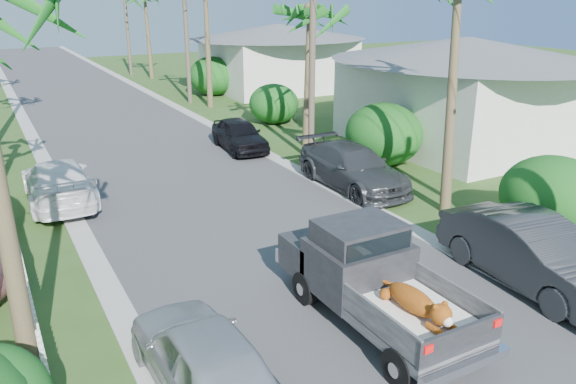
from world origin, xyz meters
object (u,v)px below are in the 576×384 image
parked_car_ln (204,359)px  utility_pole_c (186,28)px  pickup_truck (366,273)px  house_right_far (277,60)px  parked_car_rm (353,168)px  house_right_near (462,96)px  parked_car_rf (239,135)px  parked_car_lf (58,182)px  palm_r_b (309,10)px  utility_pole_b (312,47)px  parked_car_rn (533,253)px  utility_pole_d (126,19)px

parked_car_ln → utility_pole_c: 28.53m
pickup_truck → house_right_far: 30.75m
house_right_far → utility_pole_c: 8.06m
parked_car_rm → house_right_near: 8.62m
parked_car_rf → house_right_far: size_ratio=0.45×
parked_car_lf → palm_r_b: size_ratio=0.70×
palm_r_b → utility_pole_b: utility_pole_b is taller
parked_car_rf → parked_car_rn: bearing=-81.4°
pickup_truck → parked_car_rn: 4.34m
parked_car_lf → palm_r_b: (11.01, 2.49, 5.22)m
parked_car_rm → house_right_near: (8.00, 2.86, 1.48)m
utility_pole_c → house_right_near: bearing=-65.2°
pickup_truck → house_right_near: bearing=38.2°
parked_car_rn → house_right_near: house_right_near is taller
parked_car_ln → utility_pole_d: bearing=-103.9°
house_right_far → parked_car_ln: bearing=-120.0°
utility_pole_d → parked_car_rm: bearing=-91.0°
parked_car_rn → parked_car_rf: parked_car_rn is taller
house_right_near → parked_car_rn: bearing=-128.0°
pickup_truck → parked_car_rm: (4.68, 7.13, -0.27)m
palm_r_b → utility_pole_c: utility_pole_c is taller
utility_pole_d → parked_car_rn: bearing=-91.4°
pickup_truck → utility_pole_d: 41.48m
house_right_near → utility_pole_d: bearing=103.4°
parked_car_rn → utility_pole_b: bearing=89.6°
utility_pole_b → pickup_truck: bearing=-115.7°
utility_pole_b → parked_car_rn: bearing=-94.9°
parked_car_lf → house_right_far: size_ratio=0.56×
utility_pole_c → utility_pole_b: bearing=-90.0°
parked_car_rm → house_right_far: bearing=69.1°
house_right_far → utility_pole_c: bearing=-164.9°
parked_car_ln → palm_r_b: palm_r_b is taller
parked_car_rn → utility_pole_b: size_ratio=0.55×
house_right_near → pickup_truck: bearing=-141.8°
palm_r_b → house_right_far: bearing=66.9°
parked_car_rf → utility_pole_b: 5.23m
house_right_far → parked_car_rm: bearing=-111.0°
parked_car_rf → utility_pole_c: 12.93m
parked_car_rm → parked_car_lf: (-9.41, 3.37, -0.02)m
parked_car_rn → utility_pole_d: size_ratio=0.55×
parked_car_rm → utility_pole_b: utility_pole_b is taller
utility_pole_c → utility_pole_d: size_ratio=1.00×
utility_pole_b → palm_r_b: bearing=63.4°
parked_car_rn → parked_car_lf: size_ratio=0.98×
house_right_near → utility_pole_b: utility_pole_b is taller
parked_car_rf → house_right_far: bearing=61.1°
parked_car_rf → utility_pole_c: (2.00, 12.17, 3.91)m
parked_car_rm → utility_pole_d: size_ratio=0.57×
parked_car_lf → utility_pole_c: size_ratio=0.56×
parked_car_rm → palm_r_b: size_ratio=0.71×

